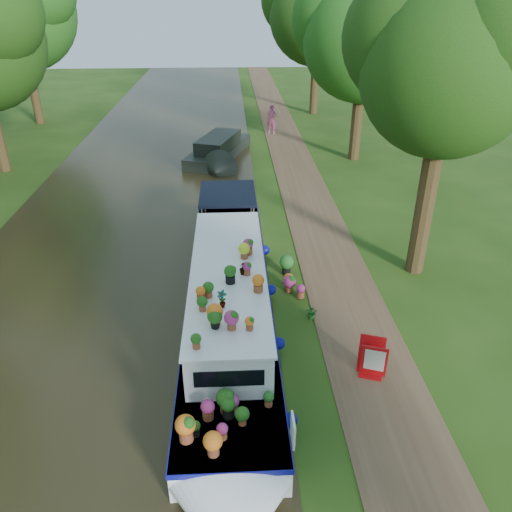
# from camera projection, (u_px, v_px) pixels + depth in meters

# --- Properties ---
(ground) EXTENTS (100.00, 100.00, 0.00)m
(ground) POSITION_uv_depth(u_px,v_px,m) (313.00, 329.00, 13.55)
(ground) COLOR #234210
(ground) RESTS_ON ground
(canal_water) EXTENTS (10.00, 100.00, 0.02)m
(canal_water) POSITION_uv_depth(u_px,v_px,m) (89.00, 335.00, 13.27)
(canal_water) COLOR black
(canal_water) RESTS_ON ground
(towpath) EXTENTS (2.20, 100.00, 0.03)m
(towpath) POSITION_uv_depth(u_px,v_px,m) (356.00, 327.00, 13.60)
(towpath) COLOR brown
(towpath) RESTS_ON ground
(plant_boat) EXTENTS (2.29, 13.52, 2.29)m
(plant_boat) POSITION_uv_depth(u_px,v_px,m) (229.00, 303.00, 13.13)
(plant_boat) COLOR white
(plant_boat) RESTS_ON canal_water
(tree_near_overhang) EXTENTS (5.52, 5.28, 8.99)m
(tree_near_overhang) POSITION_uv_depth(u_px,v_px,m) (450.00, 54.00, 13.27)
(tree_near_overhang) COLOR #322410
(tree_near_overhang) RESTS_ON ground
(tree_near_mid) EXTENTS (6.90, 6.60, 9.40)m
(tree_near_mid) POSITION_uv_depth(u_px,v_px,m) (365.00, 28.00, 23.94)
(tree_near_mid) COLOR #322410
(tree_near_mid) RESTS_ON ground
(tree_near_far) EXTENTS (7.59, 7.26, 10.30)m
(tree_near_far) POSITION_uv_depth(u_px,v_px,m) (318.00, 6.00, 33.29)
(tree_near_far) COLOR #322410
(tree_near_far) RESTS_ON ground
(tree_far_d) EXTENTS (8.05, 7.70, 10.85)m
(tree_far_d) POSITION_uv_depth(u_px,v_px,m) (16.00, 1.00, 30.50)
(tree_far_d) COLOR #322410
(tree_far_d) RESTS_ON ground
(second_boat) EXTENTS (3.65, 6.93, 1.26)m
(second_boat) POSITION_uv_depth(u_px,v_px,m) (219.00, 150.00, 26.62)
(second_boat) COLOR black
(second_boat) RESTS_ON canal_water
(sandwich_board) EXTENTS (0.65, 0.66, 0.97)m
(sandwich_board) POSITION_uv_depth(u_px,v_px,m) (372.00, 360.00, 11.71)
(sandwich_board) COLOR red
(sandwich_board) RESTS_ON towpath
(pedestrian_pink) EXTENTS (0.76, 0.62, 1.79)m
(pedestrian_pink) POSITION_uv_depth(u_px,v_px,m) (272.00, 119.00, 31.01)
(pedestrian_pink) COLOR #E85F7A
(pedestrian_pink) RESTS_ON towpath
(verge_plant) EXTENTS (0.42, 0.40, 0.38)m
(verge_plant) POSITION_uv_depth(u_px,v_px,m) (312.00, 313.00, 13.89)
(verge_plant) COLOR #1C5E1E
(verge_plant) RESTS_ON ground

